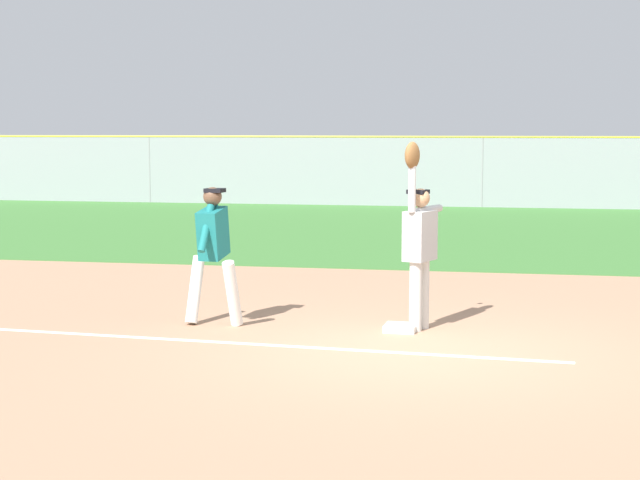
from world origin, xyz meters
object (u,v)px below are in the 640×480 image
at_px(fielder, 419,238).
at_px(parked_car_black, 436,178).
at_px(parked_car_tan, 269,177).
at_px(runner, 213,246).
at_px(baseball, 412,164).
at_px(first_base, 401,328).
at_px(parked_car_silver, 605,181).

bearing_deg(fielder, parked_car_black, -64.54).
height_order(parked_car_tan, parked_car_black, same).
xyz_separation_m(runner, parked_car_black, (0.83, 23.85, -0.32)).
bearing_deg(baseball, runner, -169.97).
distance_m(baseball, parked_car_tan, 24.38).
relative_size(first_base, parked_car_silver, 0.08).
distance_m(first_base, parked_car_tan, 24.64).
relative_size(parked_car_black, parked_car_silver, 1.01).
bearing_deg(runner, fielder, 9.12).
bearing_deg(runner, parked_car_tan, 106.95).
bearing_deg(fielder, parked_car_tan, -50.59).
height_order(fielder, parked_car_tan, fielder).
bearing_deg(first_base, parked_car_tan, 107.51).
bearing_deg(parked_car_tan, parked_car_black, -3.43).
distance_m(runner, parked_car_silver, 23.95).
distance_m(runner, parked_car_black, 23.86).
bearing_deg(fielder, baseball, -42.44).
relative_size(fielder, parked_car_silver, 0.51).
bearing_deg(first_base, baseball, 75.34).
height_order(baseball, parked_car_black, baseball).
relative_size(first_base, fielder, 0.17).
distance_m(fielder, parked_car_black, 23.72).
distance_m(fielder, baseball, 0.92).
height_order(runner, parked_car_silver, runner).
xyz_separation_m(fielder, runner, (-2.52, -0.19, -0.12)).
relative_size(first_base, runner, 0.22).
bearing_deg(parked_car_silver, first_base, -103.93).
bearing_deg(fielder, parked_car_silver, -78.42).
bearing_deg(parked_car_black, runner, -97.44).
height_order(first_base, fielder, fielder).
relative_size(parked_car_tan, parked_car_black, 1.00).
relative_size(runner, baseball, 23.24).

